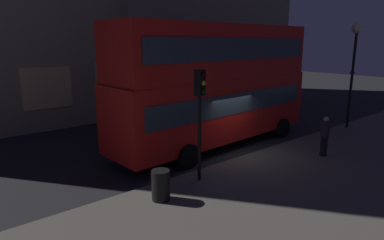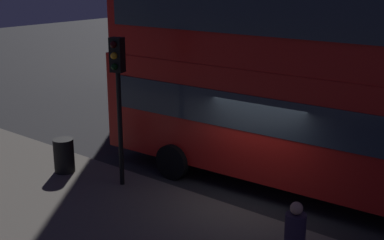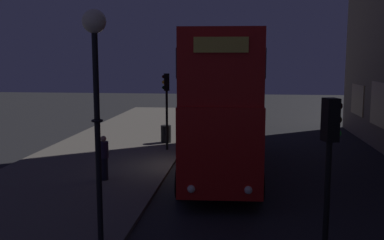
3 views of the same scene
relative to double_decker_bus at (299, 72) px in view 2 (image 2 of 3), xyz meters
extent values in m
plane|color=#232326|center=(-0.32, -1.34, -3.09)|extent=(80.00, 80.00, 0.00)
cube|color=#E5C67F|center=(-9.15, 7.84, -0.85)|extent=(2.61, 0.06, 1.81)
cube|color=#F2D18C|center=(-5.08, 7.84, -0.71)|extent=(2.61, 0.06, 2.23)
cube|color=#E5C67F|center=(-1.00, 7.84, -0.76)|extent=(2.61, 0.06, 2.59)
cube|color=red|center=(0.00, 0.00, -1.21)|extent=(10.77, 3.12, 2.76)
cube|color=red|center=(0.00, 0.00, 1.33)|extent=(10.55, 3.06, 2.32)
cube|color=#2D3842|center=(0.00, 0.00, -0.87)|extent=(9.92, 3.14, 0.90)
cube|color=#2D3842|center=(0.00, 0.00, 1.44)|extent=(9.92, 3.14, 0.90)
cylinder|color=black|center=(-3.00, 1.20, -2.60)|extent=(0.99, 0.29, 0.98)
cylinder|color=black|center=(-2.86, -1.49, -2.60)|extent=(0.99, 0.29, 0.98)
cylinder|color=black|center=(-3.46, -2.80, -1.48)|extent=(0.12, 0.12, 2.98)
cube|color=black|center=(-3.46, -2.80, 0.44)|extent=(0.37, 0.33, 0.85)
sphere|color=black|center=(-3.43, -2.95, 0.71)|extent=(0.17, 0.17, 0.17)
sphere|color=orange|center=(-3.43, -2.95, 0.44)|extent=(0.17, 0.17, 0.17)
sphere|color=black|center=(-3.43, -2.95, 0.17)|extent=(0.17, 0.17, 0.17)
cylinder|color=#2D2338|center=(2.25, -4.23, -1.80)|extent=(0.36, 0.36, 0.61)
sphere|color=tan|center=(2.25, -4.23, -1.39)|extent=(0.22, 0.22, 0.22)
cylinder|color=black|center=(-5.34, -3.18, -2.50)|extent=(0.56, 0.56, 0.94)
camera|label=1|loc=(-10.71, -11.07, 1.75)|focal=31.57mm
camera|label=2|loc=(5.84, -11.50, 2.46)|focal=48.70mm
camera|label=3|loc=(17.65, 0.83, 1.56)|focal=40.41mm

